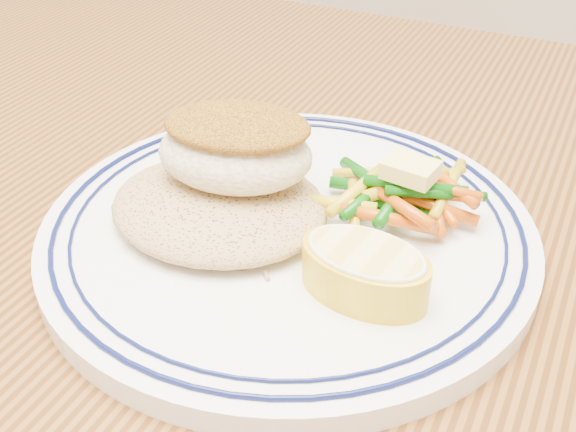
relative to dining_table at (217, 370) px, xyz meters
The scene contains 7 objects.
dining_table is the anchor object (origin of this frame).
plate 0.12m from the dining_table, 39.68° to the left, with size 0.29×0.29×0.02m.
rice_pilaf 0.13m from the dining_table, 93.06° to the left, with size 0.13×0.12×0.03m, color #A68453.
fish_fillet 0.16m from the dining_table, 85.70° to the left, with size 0.10×0.08×0.05m.
vegetable_pile 0.17m from the dining_table, 37.11° to the left, with size 0.11×0.09×0.03m.
butter_pat 0.19m from the dining_table, 33.57° to the left, with size 0.03×0.02×0.01m, color #FDED7C.
lemon_wedge 0.16m from the dining_table, ahead, with size 0.07×0.07×0.03m.
Camera 1 is at (0.19, -0.29, 1.01)m, focal length 45.00 mm.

